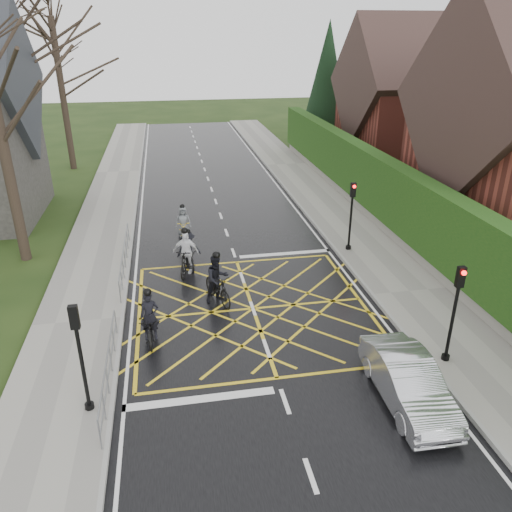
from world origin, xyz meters
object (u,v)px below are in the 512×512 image
object	(u,v)px
cyclist_back	(217,283)
car	(408,381)
cyclist_rear	(150,324)
cyclist_front	(186,257)
cyclist_lead	(183,226)
cyclist_mid	(189,253)

from	to	relation	value
cyclist_back	car	bearing A→B (deg)	-75.57
cyclist_rear	cyclist_front	size ratio (longest dim) A/B	0.92
cyclist_rear	cyclist_lead	xyz separation A→B (m)	(1.47, 8.71, -0.02)
cyclist_rear	cyclist_back	bearing A→B (deg)	39.44
cyclist_rear	car	size ratio (longest dim) A/B	0.49
cyclist_rear	cyclist_back	distance (m)	3.17
cyclist_back	cyclist_lead	xyz separation A→B (m)	(-0.92, 6.62, -0.19)
cyclist_mid	car	bearing A→B (deg)	-71.21
car	cyclist_mid	bearing A→B (deg)	119.75
cyclist_rear	cyclist_mid	xyz separation A→B (m)	(1.53, 5.29, 0.02)
cyclist_front	car	world-z (taller)	cyclist_front
cyclist_front	car	bearing A→B (deg)	-42.73
cyclist_front	cyclist_lead	size ratio (longest dim) A/B	1.21
cyclist_back	cyclist_lead	size ratio (longest dim) A/B	1.22
cyclist_front	cyclist_lead	distance (m)	4.02
cyclist_mid	cyclist_lead	bearing A→B (deg)	81.12
cyclist_front	cyclist_mid	bearing A→B (deg)	93.13
cyclist_rear	cyclist_mid	world-z (taller)	cyclist_rear
cyclist_lead	car	world-z (taller)	cyclist_lead
cyclist_rear	cyclist_front	xyz separation A→B (m)	(1.39, 4.69, 0.14)
cyclist_lead	car	size ratio (longest dim) A/B	0.44
cyclist_rear	cyclist_lead	bearing A→B (deg)	78.68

